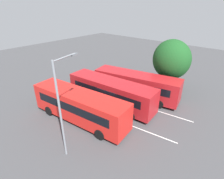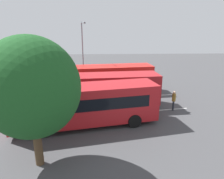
# 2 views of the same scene
# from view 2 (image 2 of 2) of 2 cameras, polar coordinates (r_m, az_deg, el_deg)

# --- Properties ---
(ground_plane) EXTENTS (77.22, 77.22, 0.00)m
(ground_plane) POSITION_cam_2_polar(r_m,az_deg,el_deg) (19.22, -4.19, -4.70)
(ground_plane) COLOR #424244
(bus_far_left) EXTENTS (10.92, 4.52, 3.08)m
(bus_far_left) POSITION_cam_2_polar(r_m,az_deg,el_deg) (15.12, -7.19, -4.05)
(bus_far_left) COLOR #AD191E
(bus_far_left) RESTS_ON ground
(bus_center_left) EXTENTS (10.81, 3.41, 3.08)m
(bus_center_left) POSITION_cam_2_polar(r_m,az_deg,el_deg) (18.45, -3.15, 0.00)
(bus_center_left) COLOR #AD191E
(bus_center_left) RESTS_ON ground
(bus_center_right) EXTENTS (10.86, 3.78, 3.08)m
(bus_center_right) POSITION_cam_2_polar(r_m,az_deg,el_deg) (22.57, -2.04, 3.22)
(bus_center_right) COLOR red
(bus_center_right) RESTS_ON ground
(pedestrian) EXTENTS (0.37, 0.37, 1.77)m
(pedestrian) POSITION_cam_2_polar(r_m,az_deg,el_deg) (18.78, 17.01, -2.57)
(pedestrian) COLOR #232833
(pedestrian) RESTS_ON ground
(street_lamp) EXTENTS (0.76, 2.49, 7.76)m
(street_lamp) POSITION_cam_2_polar(r_m,az_deg,el_deg) (25.70, -8.20, 11.04)
(street_lamp) COLOR gray
(street_lamp) RESTS_ON ground
(depot_tree) EXTENTS (4.83, 4.35, 6.86)m
(depot_tree) POSITION_cam_2_polar(r_m,az_deg,el_deg) (10.55, -21.85, 0.32)
(depot_tree) COLOR #4C3823
(depot_tree) RESTS_ON ground
(lane_stripe_outer_left) EXTENTS (16.50, 2.37, 0.01)m
(lane_stripe_outer_left) POSITION_cam_2_polar(r_m,az_deg,el_deg) (17.38, -4.36, -7.13)
(lane_stripe_outer_left) COLOR silver
(lane_stripe_outer_left) RESTS_ON ground
(lane_stripe_inner_left) EXTENTS (16.50, 2.37, 0.01)m
(lane_stripe_inner_left) POSITION_cam_2_polar(r_m,az_deg,el_deg) (21.08, -4.04, -2.68)
(lane_stripe_inner_left) COLOR silver
(lane_stripe_inner_left) RESTS_ON ground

